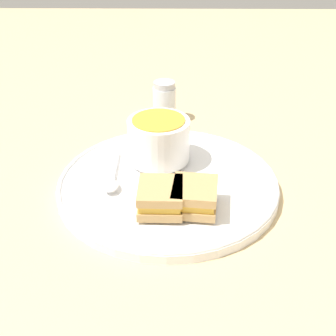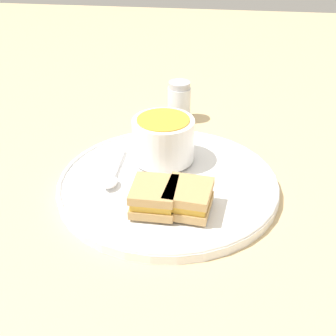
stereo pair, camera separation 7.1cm
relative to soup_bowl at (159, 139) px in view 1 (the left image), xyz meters
name	(u,v)px [view 1 (the left image)]	position (x,y,z in m)	size (l,w,h in m)	color
ground_plane	(168,189)	(-0.02, 0.06, -0.05)	(2.40, 2.40, 0.00)	#D1B27F
plate	(168,184)	(-0.02, 0.06, -0.04)	(0.34, 0.34, 0.02)	white
soup_bowl	(159,139)	(0.00, 0.00, 0.00)	(0.10, 0.10, 0.07)	white
spoon	(112,182)	(0.07, 0.08, -0.03)	(0.02, 0.12, 0.01)	silver
sandwich_half_near	(160,197)	(-0.01, 0.14, -0.02)	(0.06, 0.07, 0.04)	tan
sandwich_half_far	(195,196)	(-0.05, 0.14, -0.02)	(0.07, 0.08, 0.04)	tan
salt_shaker	(164,101)	(-0.01, -0.19, -0.02)	(0.05, 0.05, 0.08)	silver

